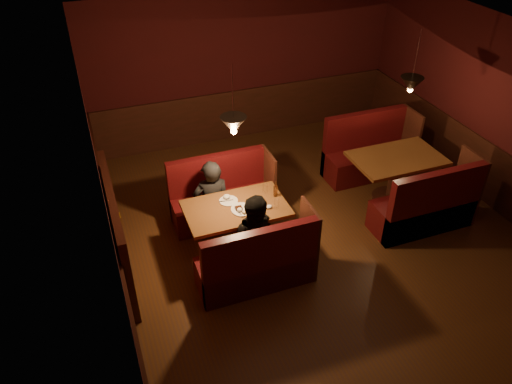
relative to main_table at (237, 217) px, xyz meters
name	(u,v)px	position (x,y,z in m)	size (l,w,h in m)	color
room	(308,182)	(1.01, -0.16, 0.46)	(6.02, 7.02, 2.92)	#4D2E1C
main_table	(237,217)	(0.00, 0.00, 0.00)	(1.43, 0.87, 1.00)	brown
main_bench_far	(222,199)	(0.02, 0.81, -0.25)	(1.58, 0.56, 1.07)	#330C0E
main_bench_near	(258,267)	(0.02, -0.81, -0.25)	(1.58, 0.56, 1.07)	#330C0E
second_table	(395,168)	(2.82, 0.31, 0.01)	(1.44, 0.92, 0.81)	brown
second_bench_far	(367,155)	(2.85, 1.17, -0.23)	(1.60, 0.60, 1.14)	#330C0E
second_bench_near	(427,209)	(2.85, -0.56, -0.23)	(1.60, 0.60, 1.14)	#330C0E
diner_a	(211,187)	(-0.21, 0.56, 0.20)	(0.58, 0.38, 1.58)	black
diner_b	(259,227)	(0.12, -0.55, 0.20)	(0.77, 0.60, 1.58)	black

